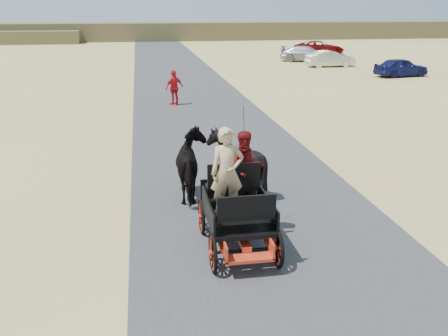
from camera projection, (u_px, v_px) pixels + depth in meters
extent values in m
plane|color=tan|center=(255.00, 209.00, 12.20)|extent=(140.00, 140.00, 0.00)
cube|color=#38383A|center=(255.00, 209.00, 12.19)|extent=(6.00, 140.00, 0.01)
cube|color=brown|center=(156.00, 31.00, 69.92)|extent=(140.00, 6.00, 2.40)
imported|color=black|center=(194.00, 165.00, 12.75)|extent=(0.91, 2.01, 1.70)
imported|color=black|center=(236.00, 163.00, 12.92)|extent=(1.37, 1.54, 1.70)
imported|color=tan|center=(227.00, 172.00, 9.80)|extent=(0.66, 0.43, 1.80)
imported|color=#660C0F|center=(246.00, 168.00, 10.43)|extent=(0.77, 0.60, 1.58)
imported|color=red|center=(174.00, 88.00, 24.64)|extent=(1.08, 0.88, 1.73)
imported|color=navy|center=(401.00, 67.00, 34.52)|extent=(3.95, 2.05, 1.28)
imported|color=silver|center=(330.00, 59.00, 40.02)|extent=(3.94, 1.50, 1.28)
imported|color=#B2B2B7|center=(306.00, 54.00, 43.64)|extent=(4.90, 3.72, 1.32)
imported|color=maroon|center=(319.00, 48.00, 49.64)|extent=(4.92, 2.27, 1.37)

